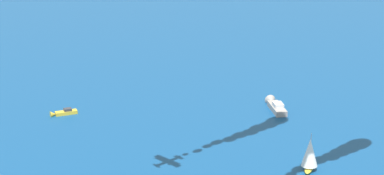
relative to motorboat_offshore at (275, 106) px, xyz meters
name	(u,v)px	position (x,y,z in m)	size (l,w,h in m)	color
motorboat_offshore	(275,106)	(0.00, 0.00, 0.00)	(9.35, 9.40, 3.06)	#9E9993
sailboat_outer_ring_b	(310,154)	(-22.41, 27.16, 2.73)	(4.15, 6.26, 7.78)	gold
motorboat_outer_ring_e	(63,113)	(40.80, 32.44, -0.31)	(5.04, 6.35, 1.89)	gold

